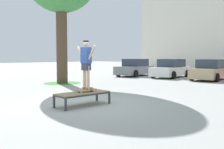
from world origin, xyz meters
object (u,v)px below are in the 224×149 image
skateboard (86,90)px  car_tan (210,70)px  car_grey (135,68)px  skate_box (83,94)px  skater (86,61)px  car_white (171,69)px

skateboard → car_tan: size_ratio=0.19×
car_grey → car_tan: bearing=5.0°
skate_box → skateboard: bearing=85.5°
car_grey → car_tan: (6.45, 0.57, 0.00)m
skate_box → car_tan: size_ratio=0.45×
skater → skateboard: bearing=-93.9°
skateboard → car_tan: car_tan is taller
skate_box → skater: (0.01, 0.16, 1.12)m
skater → car_tan: 12.63m
skate_box → skater: 1.13m
car_white → car_grey: bearing=-169.7°
skate_box → car_grey: (-6.96, 12.18, 0.28)m
skateboard → car_grey: car_grey is taller
skate_box → car_tan: 12.76m
skate_box → car_white: size_ratio=0.45×
skateboard → car_grey: size_ratio=0.19×
car_grey → car_white: same height
skateboard → car_grey: (-6.97, 12.02, 0.15)m
skate_box → skater: bearing=85.5°
skateboard → car_white: car_white is taller
skater → car_tan: (-0.52, 12.59, -0.84)m
skateboard → car_grey: bearing=120.1°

